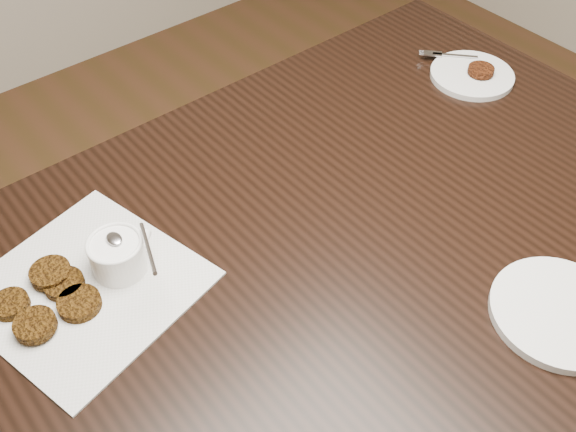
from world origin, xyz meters
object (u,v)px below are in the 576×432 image
at_px(sauce_ramekin, 114,242).
at_px(plate_empty, 559,313).
at_px(plate_with_patty, 472,73).
at_px(table, 320,359).
at_px(napkin, 86,288).

relative_size(sauce_ramekin, plate_empty, 0.60).
height_order(plate_with_patty, plate_empty, plate_with_patty).
bearing_deg(table, plate_with_patty, 15.26).
bearing_deg(plate_empty, table, 115.75).
xyz_separation_m(plate_with_patty, plate_empty, (-0.38, -0.48, -0.01)).
height_order(sauce_ramekin, plate_with_patty, sauce_ramekin).
xyz_separation_m(sauce_ramekin, plate_empty, (0.45, -0.49, -0.06)).
relative_size(table, plate_with_patty, 8.05).
xyz_separation_m(sauce_ramekin, plate_with_patty, (0.83, -0.01, -0.05)).
height_order(table, napkin, napkin).
height_order(table, plate_empty, plate_empty).
relative_size(table, plate_empty, 6.95).
distance_m(napkin, plate_empty, 0.71).
distance_m(plate_with_patty, plate_empty, 0.61).
bearing_deg(napkin, table, -23.79).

